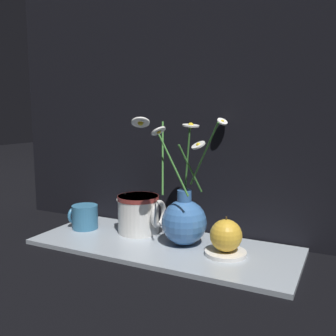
# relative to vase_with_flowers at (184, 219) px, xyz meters

# --- Properties ---
(ground_plane) EXTENTS (6.00, 6.00, 0.00)m
(ground_plane) POSITION_rel_vase_with_flowers_xyz_m (-0.05, -0.02, -0.08)
(ground_plane) COLOR black
(shelf) EXTENTS (0.71, 0.28, 0.01)m
(shelf) POSITION_rel_vase_with_flowers_xyz_m (-0.05, -0.02, -0.08)
(shelf) COLOR #9EA8B2
(shelf) RESTS_ON ground_plane
(backdrop_wall) EXTENTS (1.21, 0.02, 1.10)m
(backdrop_wall) POSITION_rel_vase_with_flowers_xyz_m (-0.05, 0.13, 0.47)
(backdrop_wall) COLOR black
(backdrop_wall) RESTS_ON ground_plane
(vase_with_flowers) EXTENTS (0.22, 0.24, 0.34)m
(vase_with_flowers) POSITION_rel_vase_with_flowers_xyz_m (0.00, 0.00, 0.00)
(vase_with_flowers) COLOR #3F72B7
(vase_with_flowers) RESTS_ON shelf
(yellow_mug) EXTENTS (0.09, 0.08, 0.07)m
(yellow_mug) POSITION_rel_vase_with_flowers_xyz_m (-0.33, -0.01, -0.03)
(yellow_mug) COLOR teal
(yellow_mug) RESTS_ON shelf
(ceramic_pitcher) EXTENTS (0.15, 0.12, 0.12)m
(ceramic_pitcher) POSITION_rel_vase_with_flowers_xyz_m (-0.16, 0.03, -0.01)
(ceramic_pitcher) COLOR white
(ceramic_pitcher) RESTS_ON shelf
(saucer_plate) EXTENTS (0.10, 0.10, 0.01)m
(saucer_plate) POSITION_rel_vase_with_flowers_xyz_m (0.12, -0.02, -0.07)
(saucer_plate) COLOR white
(saucer_plate) RESTS_ON shelf
(orange_fruit) EXTENTS (0.08, 0.08, 0.09)m
(orange_fruit) POSITION_rel_vase_with_flowers_xyz_m (0.12, -0.02, -0.02)
(orange_fruit) COLOR gold
(orange_fruit) RESTS_ON saucer_plate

